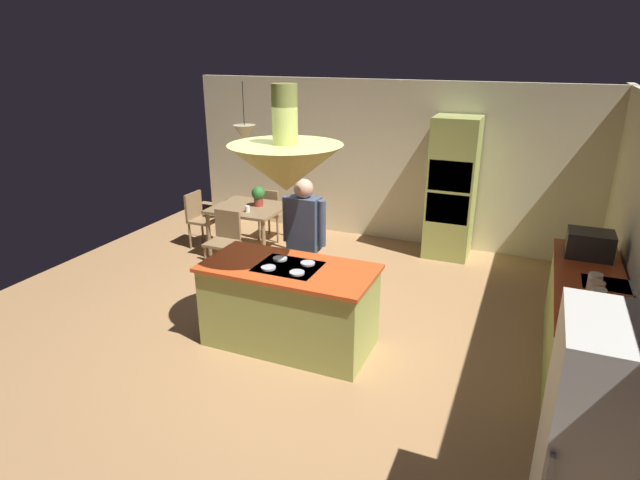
# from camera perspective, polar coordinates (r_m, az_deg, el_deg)

# --- Properties ---
(ground) EXTENTS (8.16, 8.16, 0.00)m
(ground) POSITION_cam_1_polar(r_m,az_deg,el_deg) (5.91, -2.44, -10.26)
(ground) COLOR #AD7F51
(wall_back) EXTENTS (6.80, 0.10, 2.55)m
(wall_back) POSITION_cam_1_polar(r_m,az_deg,el_deg) (8.51, 7.46, 8.46)
(wall_back) COLOR beige
(wall_back) RESTS_ON ground
(kitchen_island) EXTENTS (1.80, 0.88, 0.92)m
(kitchen_island) POSITION_cam_1_polar(r_m,az_deg,el_deg) (5.53, -3.40, -7.17)
(kitchen_island) COLOR #A8B259
(kitchen_island) RESTS_ON ground
(counter_run_right) EXTENTS (0.73, 2.34, 0.90)m
(counter_run_right) POSITION_cam_1_polar(r_m,az_deg,el_deg) (5.81, 26.93, -8.04)
(counter_run_right) COLOR #A8B259
(counter_run_right) RESTS_ON ground
(oven_tower) EXTENTS (0.66, 0.62, 2.09)m
(oven_tower) POSITION_cam_1_polar(r_m,az_deg,el_deg) (7.95, 14.25, 5.48)
(oven_tower) COLOR #A8B259
(oven_tower) RESTS_ON ground
(refrigerator) EXTENTS (0.72, 0.74, 1.72)m
(refrigerator) POSITION_cam_1_polar(r_m,az_deg,el_deg) (3.49, 29.25, -20.75)
(refrigerator) COLOR silver
(refrigerator) RESTS_ON ground
(dining_table) EXTENTS (1.05, 0.93, 0.76)m
(dining_table) POSITION_cam_1_polar(r_m,az_deg,el_deg) (7.92, -7.82, 2.95)
(dining_table) COLOR olive
(dining_table) RESTS_ON ground
(person_at_island) EXTENTS (0.53, 0.22, 1.65)m
(person_at_island) POSITION_cam_1_polar(r_m,az_deg,el_deg) (5.97, -1.74, 0.15)
(person_at_island) COLOR tan
(person_at_island) RESTS_ON ground
(range_hood) EXTENTS (1.10, 1.10, 1.00)m
(range_hood) POSITION_cam_1_polar(r_m,az_deg,el_deg) (5.01, -3.76, 8.21)
(range_hood) COLOR #A8B259
(pendant_light_over_table) EXTENTS (0.32, 0.32, 0.82)m
(pendant_light_over_table) POSITION_cam_1_polar(r_m,az_deg,el_deg) (7.65, -8.25, 11.56)
(pendant_light_over_table) COLOR beige
(chair_facing_island) EXTENTS (0.40, 0.40, 0.87)m
(chair_facing_island) POSITION_cam_1_polar(r_m,az_deg,el_deg) (7.42, -10.42, 0.31)
(chair_facing_island) COLOR olive
(chair_facing_island) RESTS_ON ground
(chair_by_back_wall) EXTENTS (0.40, 0.40, 0.87)m
(chair_by_back_wall) POSITION_cam_1_polar(r_m,az_deg,el_deg) (8.53, -5.45, 3.23)
(chair_by_back_wall) COLOR olive
(chair_by_back_wall) RESTS_ON ground
(chair_at_corner) EXTENTS (0.40, 0.40, 0.87)m
(chair_at_corner) POSITION_cam_1_polar(r_m,az_deg,el_deg) (8.45, -13.07, 2.60)
(chair_at_corner) COLOR olive
(chair_at_corner) RESTS_ON ground
(potted_plant_on_table) EXTENTS (0.20, 0.20, 0.30)m
(potted_plant_on_table) POSITION_cam_1_polar(r_m,az_deg,el_deg) (7.87, -6.78, 4.91)
(potted_plant_on_table) COLOR #99382D
(potted_plant_on_table) RESTS_ON dining_table
(cup_on_table) EXTENTS (0.07, 0.07, 0.09)m
(cup_on_table) POSITION_cam_1_polar(r_m,az_deg,el_deg) (7.63, -7.96, 3.40)
(cup_on_table) COLOR white
(cup_on_table) RESTS_ON dining_table
(canister_flour) EXTENTS (0.13, 0.13, 0.18)m
(canister_flour) POSITION_cam_1_polar(r_m,az_deg,el_deg) (5.07, 28.14, -5.67)
(canister_flour) COLOR silver
(canister_flour) RESTS_ON counter_run_right
(canister_sugar) EXTENTS (0.13, 0.13, 0.17)m
(canister_sugar) POSITION_cam_1_polar(r_m,az_deg,el_deg) (5.24, 28.00, -4.91)
(canister_sugar) COLOR #E0B78C
(canister_sugar) RESTS_ON counter_run_right
(canister_tea) EXTENTS (0.12, 0.12, 0.17)m
(canister_tea) POSITION_cam_1_polar(r_m,az_deg,el_deg) (5.40, 27.88, -4.13)
(canister_tea) COLOR silver
(canister_tea) RESTS_ON counter_run_right
(microwave_on_counter) EXTENTS (0.46, 0.36, 0.28)m
(microwave_on_counter) POSITION_cam_1_polar(r_m,az_deg,el_deg) (6.23, 27.46, -0.41)
(microwave_on_counter) COLOR #232326
(microwave_on_counter) RESTS_ON counter_run_right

